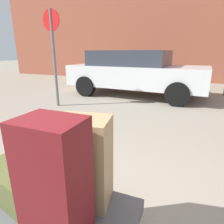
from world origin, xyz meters
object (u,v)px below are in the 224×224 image
(suitcase_maroon_rear_right, at_px, (55,183))
(parked_car, at_px, (135,72))
(suitcase_tan_center, at_px, (84,161))
(luggage_cart, at_px, (46,220))
(no_parking_sign, at_px, (53,49))
(suitcase_olive_rear_left, at_px, (25,181))

(suitcase_maroon_rear_right, distance_m, parked_car, 5.59)
(suitcase_tan_center, bearing_deg, parked_car, 92.13)
(luggage_cart, xyz_separation_m, parked_car, (-0.87, 5.37, 0.49))
(suitcase_tan_center, xyz_separation_m, no_parking_sign, (-2.59, 3.09, 0.80))
(luggage_cart, distance_m, suitcase_olive_rear_left, 0.31)
(luggage_cart, relative_size, suitcase_maroon_rear_right, 1.66)
(parked_car, bearing_deg, suitcase_maroon_rear_right, -78.88)
(suitcase_maroon_rear_right, bearing_deg, parked_car, 101.51)
(parked_car, distance_m, no_parking_sign, 2.67)
(luggage_cart, distance_m, suitcase_maroon_rear_right, 0.49)
(suitcase_tan_center, bearing_deg, suitcase_maroon_rear_right, -98.60)
(parked_car, bearing_deg, suitcase_tan_center, -78.29)
(parked_car, bearing_deg, luggage_cart, -80.76)
(luggage_cart, xyz_separation_m, no_parking_sign, (-2.39, 3.28, 1.18))
(no_parking_sign, bearing_deg, luggage_cart, -53.94)
(suitcase_maroon_rear_right, relative_size, no_parking_sign, 0.31)
(luggage_cart, height_order, suitcase_tan_center, suitcase_tan_center)
(luggage_cart, xyz_separation_m, suitcase_maroon_rear_right, (0.20, -0.11, 0.43))
(suitcase_tan_center, distance_m, suitcase_maroon_rear_right, 0.32)
(suitcase_maroon_rear_right, bearing_deg, suitcase_tan_center, 91.37)
(suitcase_olive_rear_left, xyz_separation_m, no_parking_sign, (-2.16, 3.21, 0.99))
(suitcase_olive_rear_left, height_order, no_parking_sign, no_parking_sign)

